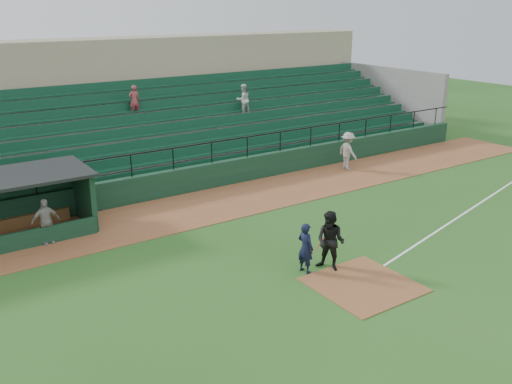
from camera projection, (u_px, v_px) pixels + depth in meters
ground at (341, 273)px, 18.32m from camera, size 90.00×90.00×0.00m
warning_track at (218, 204)px, 24.60m from camera, size 40.00×4.00×0.03m
home_plate_dirt at (363, 285)px, 17.53m from camera, size 3.00×3.00×0.03m
foul_line at (464, 213)px, 23.51m from camera, size 17.49×4.44×0.01m
stadium_structure at (138, 121)px, 30.51m from camera, size 38.00×13.08×6.40m
batter_at_plate at (306, 248)px, 18.14m from camera, size 1.05×0.71×1.71m
umpire at (330, 241)px, 18.25m from camera, size 1.12×1.22×2.02m
runner at (348, 151)px, 29.38m from camera, size 0.81×1.32×1.99m
dugout_player_a at (46, 221)px, 20.24m from camera, size 1.01×0.44×1.72m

